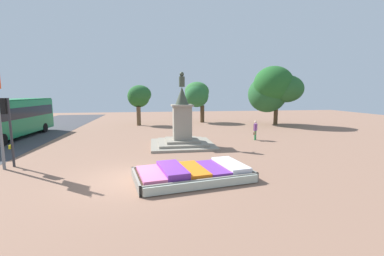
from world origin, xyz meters
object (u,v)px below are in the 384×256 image
object	(u,v)px
traffic_light_mid_block	(7,120)
pedestrian_with_handbag	(255,129)
flower_planter	(193,174)
city_bus	(8,116)
statue_monument	(182,130)

from	to	relation	value
traffic_light_mid_block	pedestrian_with_handbag	distance (m)	16.36
flower_planter	city_bus	xyz separation A→B (m)	(-13.40, 12.02, 1.62)
statue_monument	pedestrian_with_handbag	bearing A→B (deg)	11.28
statue_monument	traffic_light_mid_block	world-z (taller)	statue_monument
flower_planter	pedestrian_with_handbag	world-z (taller)	pedestrian_with_handbag
statue_monument	city_bus	bearing A→B (deg)	161.29
statue_monument	traffic_light_mid_block	size ratio (longest dim) A/B	1.48
city_bus	traffic_light_mid_block	bearing A→B (deg)	-63.04
statue_monument	traffic_light_mid_block	xyz separation A→B (m)	(-9.34, -4.04, 1.30)
city_bus	statue_monument	bearing A→B (deg)	-18.71
city_bus	pedestrian_with_handbag	size ratio (longest dim) A/B	6.97
flower_planter	statue_monument	world-z (taller)	statue_monument
statue_monument	pedestrian_with_handbag	xyz separation A→B (m)	(6.07, 1.21, -0.28)
statue_monument	pedestrian_with_handbag	distance (m)	6.20
traffic_light_mid_block	statue_monument	bearing A→B (deg)	23.37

